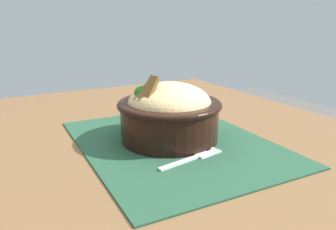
# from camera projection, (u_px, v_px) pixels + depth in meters

# --- Properties ---
(table) EXTENTS (1.19, 0.84, 0.73)m
(table) POSITION_uv_depth(u_px,v_px,m) (180.00, 179.00, 0.64)
(table) COLOR brown
(table) RESTS_ON ground_plane
(placemat) EXTENTS (0.44, 0.35, 0.00)m
(placemat) POSITION_uv_depth(u_px,v_px,m) (173.00, 142.00, 0.64)
(placemat) COLOR #1E422D
(placemat) RESTS_ON table
(bowl) EXTENTS (0.21, 0.21, 0.13)m
(bowl) POSITION_uv_depth(u_px,v_px,m) (168.00, 112.00, 0.64)
(bowl) COLOR black
(bowl) RESTS_ON placemat
(fork) EXTENTS (0.04, 0.13, 0.00)m
(fork) POSITION_uv_depth(u_px,v_px,m) (194.00, 158.00, 0.56)
(fork) COLOR silver
(fork) RESTS_ON placemat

